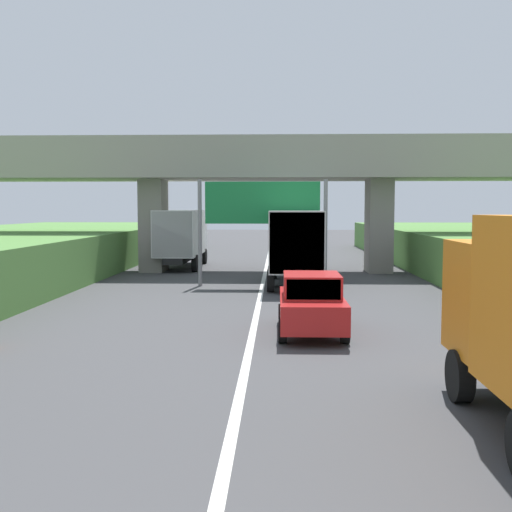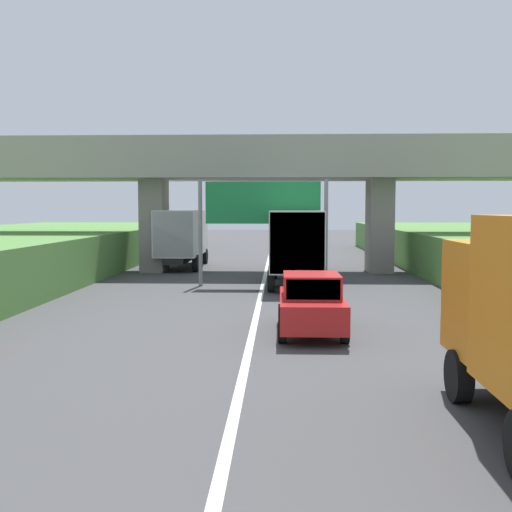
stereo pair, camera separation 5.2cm
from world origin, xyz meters
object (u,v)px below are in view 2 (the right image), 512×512
Objects in this scene: truck_white at (183,236)px; overhead_highway_sign at (263,209)px; truck_silver at (295,244)px; car_red at (311,304)px.

overhead_highway_sign is at bearing -59.42° from truck_white.
overhead_highway_sign is 2.19m from truck_silver.
truck_white is at bearing 128.45° from truck_silver.
truck_white is 1.78× the size of car_red.
truck_white is (-6.48, 8.17, 0.00)m from truck_silver.
truck_silver and truck_white have the same top height.
overhead_highway_sign reaches higher than car_red.
car_red is (6.67, -19.10, -1.08)m from truck_white.
truck_silver is 1.78× the size of car_red.
truck_white is at bearing 109.25° from car_red.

